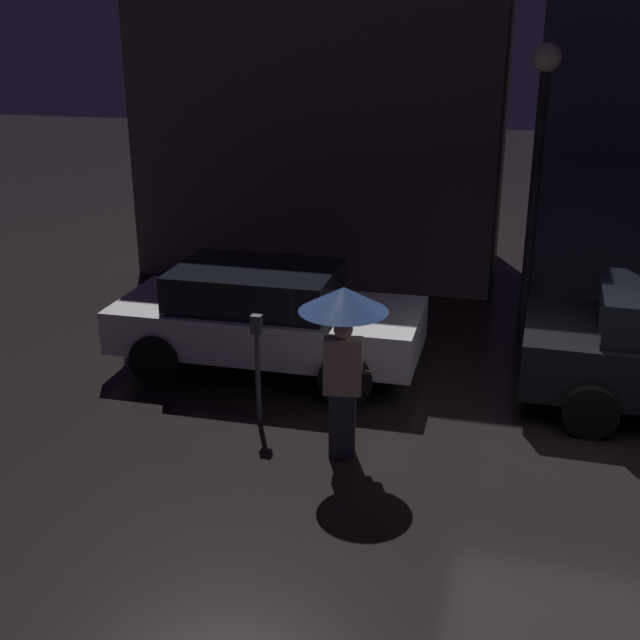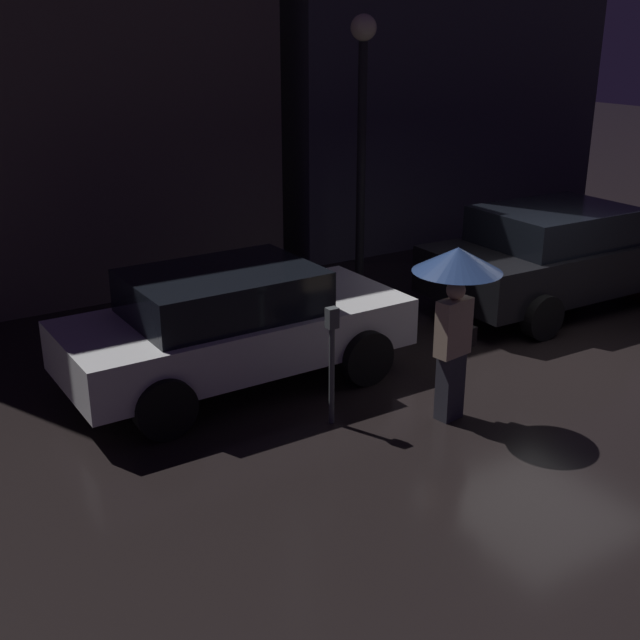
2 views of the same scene
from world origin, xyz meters
name	(u,v)px [view 1 (image 1 of 2)]	position (x,y,z in m)	size (l,w,h in m)	color
ground_plane	(571,449)	(0.00, 0.00, 0.00)	(60.00, 60.00, 0.00)	black
building_facade_left	(325,72)	(-4.49, 6.50, 3.63)	(6.53, 3.00, 7.26)	#564C47
parked_car_white	(265,316)	(-3.99, 1.32, 0.75)	(4.12, 1.95, 1.41)	silver
pedestrian_with_umbrella	(344,327)	(-2.43, -0.77, 1.50)	(0.93, 0.93, 1.93)	#383842
parking_meter	(257,356)	(-3.58, -0.19, 0.81)	(0.12, 0.10, 1.32)	#4C5154
street_lamp_near	(539,145)	(-0.62, 3.57, 2.84)	(0.39, 0.39, 4.21)	black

